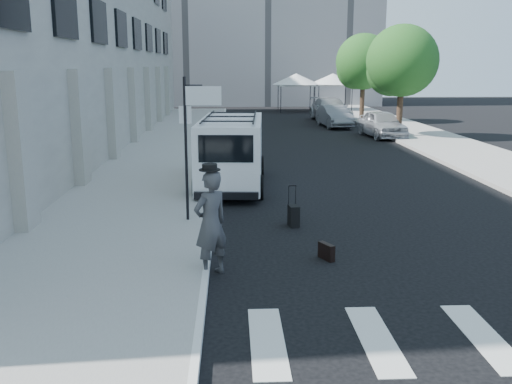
{
  "coord_description": "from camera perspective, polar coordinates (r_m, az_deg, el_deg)",
  "views": [
    {
      "loc": [
        -1.49,
        -10.59,
        3.93
      ],
      "look_at": [
        -0.99,
        1.13,
        1.3
      ],
      "focal_mm": 40.0,
      "sensor_mm": 36.0,
      "label": 1
    }
  ],
  "objects": [
    {
      "name": "ground",
      "position": [
        11.39,
        5.26,
        -7.6
      ],
      "size": [
        120.0,
        120.0,
        0.0
      ],
      "primitive_type": "plane",
      "color": "black",
      "rests_on": "ground"
    },
    {
      "name": "sidewalk_left",
      "position": [
        27.01,
        -8.34,
        4.29
      ],
      "size": [
        4.5,
        48.0,
        0.15
      ],
      "primitive_type": "cube",
      "color": "gray",
      "rests_on": "ground"
    },
    {
      "name": "sidewalk_right",
      "position": [
        32.57,
        16.41,
        5.32
      ],
      "size": [
        4.0,
        56.0,
        0.15
      ],
      "primitive_type": "cube",
      "color": "gray",
      "rests_on": "ground"
    },
    {
      "name": "building_left",
      "position": [
        30.36,
        -22.6,
        15.61
      ],
      "size": [
        10.0,
        44.0,
        12.0
      ],
      "primitive_type": "cube",
      "color": "gray",
      "rests_on": "ground"
    },
    {
      "name": "sign_pole",
      "position": [
        13.88,
        -6.12,
        7.29
      ],
      "size": [
        1.03,
        0.07,
        3.5
      ],
      "color": "black",
      "rests_on": "sidewalk_left"
    },
    {
      "name": "tree_near",
      "position": [
        32.03,
        14.16,
        12.34
      ],
      "size": [
        3.8,
        3.83,
        6.03
      ],
      "color": "black",
      "rests_on": "ground"
    },
    {
      "name": "tree_far",
      "position": [
        40.75,
        10.52,
        12.49
      ],
      "size": [
        3.8,
        3.83,
        6.03
      ],
      "color": "black",
      "rests_on": "ground"
    },
    {
      "name": "tent_left",
      "position": [
        48.91,
        4.04,
        11.17
      ],
      "size": [
        4.0,
        4.0,
        3.2
      ],
      "color": "black",
      "rests_on": "ground"
    },
    {
      "name": "tent_right",
      "position": [
        49.87,
        7.7,
        11.12
      ],
      "size": [
        4.0,
        4.0,
        3.2
      ],
      "color": "black",
      "rests_on": "ground"
    },
    {
      "name": "businessman",
      "position": [
        10.74,
        -4.56,
        -3.15
      ],
      "size": [
        0.88,
        0.85,
        2.03
      ],
      "primitive_type": "imported",
      "rotation": [
        0.0,
        0.0,
        3.84
      ],
      "color": "#3C3C3F",
      "rests_on": "ground"
    },
    {
      "name": "briefcase",
      "position": [
        11.87,
        7.05,
        -5.93
      ],
      "size": [
        0.3,
        0.45,
        0.34
      ],
      "primitive_type": "cube",
      "rotation": [
        0.0,
        0.0,
        0.47
      ],
      "color": "black",
      "rests_on": "ground"
    },
    {
      "name": "suitcase",
      "position": [
        14.16,
        3.78,
        -2.37
      ],
      "size": [
        0.28,
        0.39,
        1.01
      ],
      "rotation": [
        0.0,
        0.0,
        0.16
      ],
      "color": "black",
      "rests_on": "ground"
    },
    {
      "name": "cargo_van",
      "position": [
        18.76,
        -2.44,
        4.11
      ],
      "size": [
        2.35,
        5.98,
        2.22
      ],
      "rotation": [
        0.0,
        0.0,
        -0.06
      ],
      "color": "white",
      "rests_on": "ground"
    },
    {
      "name": "parked_car_a",
      "position": [
        32.33,
        12.48,
        6.68
      ],
      "size": [
        2.16,
        4.5,
        1.48
      ],
      "primitive_type": "imported",
      "rotation": [
        0.0,
        0.0,
        0.1
      ],
      "color": "#A5A7AD",
      "rests_on": "ground"
    },
    {
      "name": "parked_car_b",
      "position": [
        37.08,
        7.84,
        7.51
      ],
      "size": [
        1.85,
        4.33,
        1.39
      ],
      "primitive_type": "imported",
      "rotation": [
        0.0,
        0.0,
        0.09
      ],
      "color": "slate",
      "rests_on": "ground"
    },
    {
      "name": "parked_car_c",
      "position": [
        40.96,
        7.45,
        8.16
      ],
      "size": [
        2.52,
        5.68,
        1.62
      ],
      "primitive_type": "imported",
      "rotation": [
        0.0,
        0.0,
        0.05
      ],
      "color": "#9EA1A6",
      "rests_on": "ground"
    }
  ]
}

